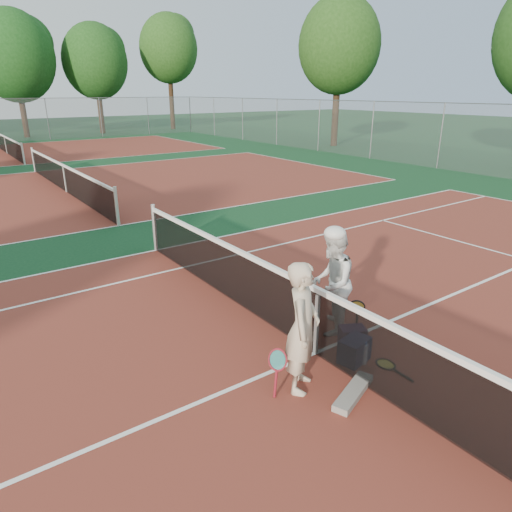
# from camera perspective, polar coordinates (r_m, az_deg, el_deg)

# --- Properties ---
(ground) EXTENTS (130.00, 130.00, 0.00)m
(ground) POSITION_cam_1_polar(r_m,az_deg,el_deg) (6.71, 7.40, -11.97)
(ground) COLOR #0E361A
(ground) RESTS_ON ground
(court_main) EXTENTS (23.77, 10.97, 0.01)m
(court_main) POSITION_cam_1_polar(r_m,az_deg,el_deg) (6.71, 7.40, -11.95)
(court_main) COLOR maroon
(court_main) RESTS_ON ground
(court_far_a) EXTENTS (23.77, 10.97, 0.01)m
(court_far_a) POSITION_cam_1_polar(r_m,az_deg,el_deg) (18.38, -22.58, 7.40)
(court_far_a) COLOR maroon
(court_far_a) RESTS_ON ground
(court_far_b) EXTENTS (23.77, 10.97, 0.01)m
(court_far_b) POSITION_cam_1_polar(r_m,az_deg,el_deg) (31.55, -28.66, 11.19)
(court_far_b) COLOR maroon
(court_far_b) RESTS_ON ground
(net_main) EXTENTS (0.10, 10.98, 1.02)m
(net_main) POSITION_cam_1_polar(r_m,az_deg,el_deg) (6.46, 7.60, -8.13)
(net_main) COLOR black
(net_main) RESTS_ON ground
(net_far_a) EXTENTS (0.10, 10.98, 1.02)m
(net_far_a) POSITION_cam_1_polar(r_m,az_deg,el_deg) (18.29, -22.79, 8.95)
(net_far_a) COLOR black
(net_far_a) RESTS_ON ground
(net_far_b) EXTENTS (0.10, 10.98, 1.02)m
(net_far_b) POSITION_cam_1_polar(r_m,az_deg,el_deg) (31.50, -28.81, 12.10)
(net_far_b) COLOR black
(net_far_b) RESTS_ON ground
(fence_right) EXTENTS (0.06, 54.50, 3.00)m
(fence_right) POSITION_cam_1_polar(r_m,az_deg,el_deg) (22.81, 26.56, 12.85)
(fence_right) COLOR slate
(fence_right) RESTS_ON ground
(player_a) EXTENTS (0.73, 0.71, 1.69)m
(player_a) POSITION_cam_1_polar(r_m,az_deg,el_deg) (5.59, 5.83, -8.89)
(player_a) COLOR #C2B096
(player_a) RESTS_ON ground
(player_b) EXTENTS (1.01, 0.98, 1.63)m
(player_b) POSITION_cam_1_polar(r_m,az_deg,el_deg) (6.96, 9.47, -3.29)
(player_b) COLOR silver
(player_b) RESTS_ON ground
(racket_red) EXTENTS (0.31, 0.33, 0.59)m
(racket_red) POSITION_cam_1_polar(r_m,az_deg,el_deg) (5.77, 2.69, -14.21)
(racket_red) COLOR maroon
(racket_red) RESTS_ON ground
(racket_black_held) EXTENTS (0.42, 0.41, 0.54)m
(racket_black_held) POSITION_cam_1_polar(r_m,az_deg,el_deg) (7.28, 12.47, -7.18)
(racket_black_held) COLOR black
(racket_black_held) RESTS_ON ground
(racket_spare) EXTENTS (0.31, 0.62, 0.03)m
(racket_spare) POSITION_cam_1_polar(r_m,az_deg,el_deg) (6.64, 15.90, -12.89)
(racket_spare) COLOR black
(racket_spare) RESTS_ON ground
(sports_bag_navy) EXTENTS (0.48, 0.38, 0.34)m
(sports_bag_navy) POSITION_cam_1_polar(r_m,az_deg,el_deg) (6.55, 12.20, -11.43)
(sports_bag_navy) COLOR black
(sports_bag_navy) RESTS_ON ground
(sports_bag_purple) EXTENTS (0.44, 0.39, 0.30)m
(sports_bag_purple) POSITION_cam_1_polar(r_m,az_deg,el_deg) (6.90, 11.94, -9.85)
(sports_bag_purple) COLOR black
(sports_bag_purple) RESTS_ON ground
(net_cover_canvas) EXTENTS (0.86, 0.49, 0.09)m
(net_cover_canvas) POSITION_cam_1_polar(r_m,az_deg,el_deg) (5.96, 12.07, -16.34)
(net_cover_canvas) COLOR slate
(net_cover_canvas) RESTS_ON ground
(water_bottle) EXTENTS (0.09, 0.09, 0.30)m
(water_bottle) POSITION_cam_1_polar(r_m,az_deg,el_deg) (6.53, 13.38, -11.85)
(water_bottle) COLOR #C9E2FF
(water_bottle) RESTS_ON ground
(tree_back_3) EXTENTS (5.89, 5.89, 9.37)m
(tree_back_3) POSITION_cam_1_polar(r_m,az_deg,el_deg) (41.95, -28.00, 21.18)
(tree_back_3) COLOR #382314
(tree_back_3) RESTS_ON ground
(tree_back_4) EXTENTS (5.30, 5.30, 8.87)m
(tree_back_4) POSITION_cam_1_polar(r_m,az_deg,el_deg) (43.53, -19.47, 21.94)
(tree_back_4) COLOR #382314
(tree_back_4) RESTS_ON ground
(tree_back_5) EXTENTS (5.30, 5.30, 10.21)m
(tree_back_5) POSITION_cam_1_polar(r_m,az_deg,el_deg) (46.73, -10.89, 24.09)
(tree_back_5) COLOR #382314
(tree_back_5) RESTS_ON ground
(tree_right_1) EXTENTS (5.19, 5.19, 9.21)m
(tree_right_1) POSITION_cam_1_polar(r_m,az_deg,el_deg) (32.27, 10.37, 24.45)
(tree_right_1) COLOR #382314
(tree_right_1) RESTS_ON ground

